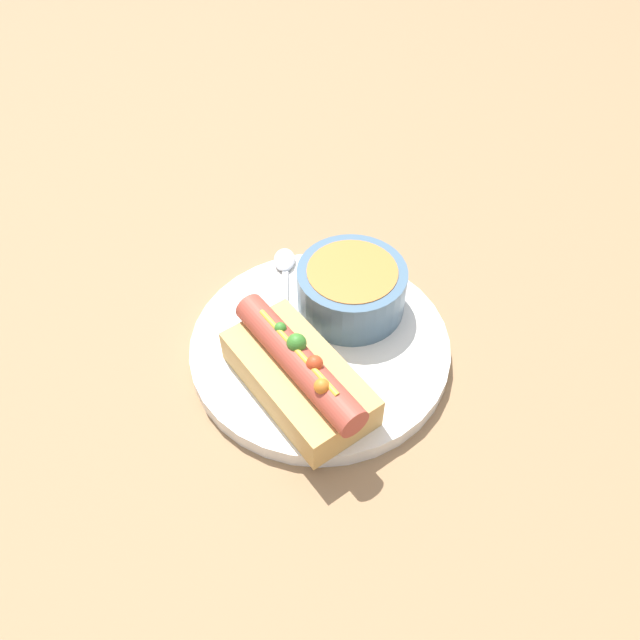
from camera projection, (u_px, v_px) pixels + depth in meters
The scene contains 5 objects.
ground_plane at pixel (320, 352), 0.62m from camera, with size 4.00×4.00×0.00m, color #93704C.
dinner_plate at pixel (320, 347), 0.61m from camera, with size 0.25×0.25×0.02m.
hot_dog at pixel (299, 373), 0.55m from camera, with size 0.16×0.12×0.07m.
soup_bowl at pixel (353, 288), 0.62m from camera, with size 0.11×0.11×0.05m.
spoon at pixel (284, 279), 0.66m from camera, with size 0.11×0.15×0.01m.
Camera 1 is at (0.21, -0.32, 0.49)m, focal length 35.00 mm.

